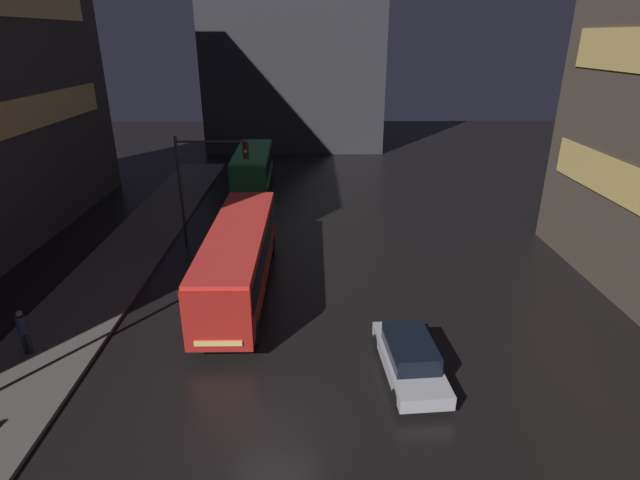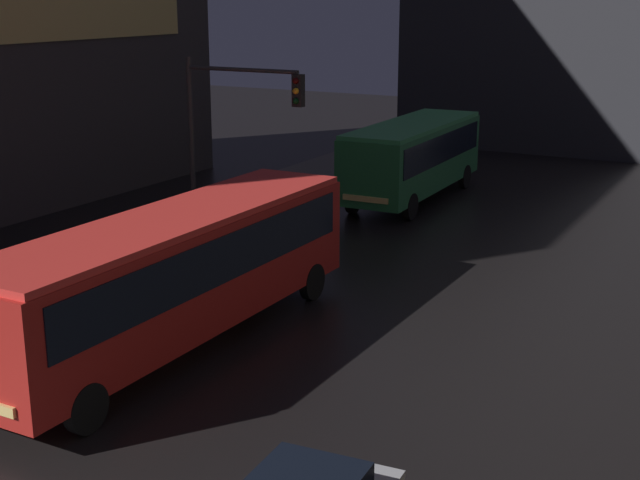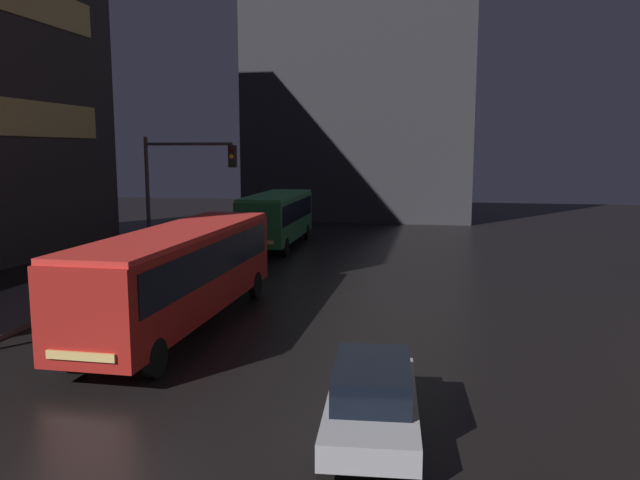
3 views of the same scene
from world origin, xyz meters
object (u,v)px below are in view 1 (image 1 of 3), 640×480
at_px(bus_near, 239,253).
at_px(car_taxi, 410,357).
at_px(bus_far, 253,166).
at_px(pedestrian_mid, 23,329).
at_px(traffic_light_main, 204,171).

bearing_deg(bus_near, car_taxi, 136.86).
bearing_deg(bus_far, pedestrian_mid, 73.08).
relative_size(bus_near, bus_far, 1.26).
bearing_deg(car_taxi, pedestrian_mid, -9.53).
height_order(bus_far, pedestrian_mid, bus_far).
height_order(bus_near, pedestrian_mid, bus_near).
distance_m(pedestrian_mid, traffic_light_main, 12.49).
distance_m(bus_near, bus_far, 16.85).
xyz_separation_m(bus_near, bus_far, (-1.21, 16.81, -0.04)).
relative_size(bus_far, traffic_light_main, 1.48).
xyz_separation_m(bus_near, traffic_light_main, (-2.61, 6.06, 2.30)).
relative_size(car_taxi, traffic_light_main, 0.76).
distance_m(bus_near, car_taxi, 9.41).
height_order(bus_far, car_taxi, bus_far).
bearing_deg(bus_far, car_taxi, 107.60).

